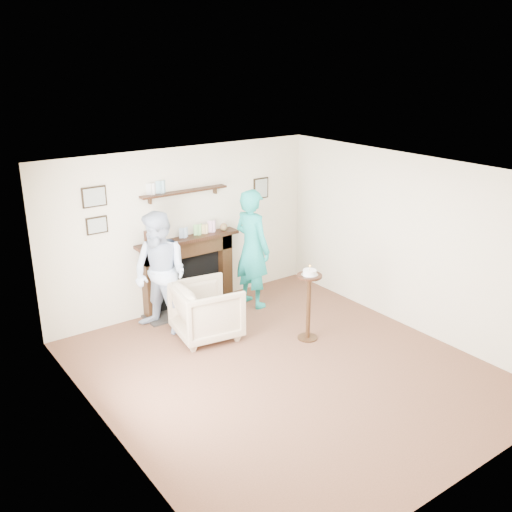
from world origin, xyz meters
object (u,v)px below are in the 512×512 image
at_px(man, 164,330).
at_px(woman, 252,304).
at_px(pedestal_table, 309,294).
at_px(armchair, 207,336).

distance_m(man, woman, 1.58).
distance_m(man, pedestal_table, 2.18).
relative_size(woman, pedestal_table, 1.71).
relative_size(armchair, man, 0.49).
relative_size(man, pedestal_table, 1.60).
xyz_separation_m(woman, pedestal_table, (-0.05, -1.41, 0.67)).
bearing_deg(woman, man, 82.51).
xyz_separation_m(armchair, man, (-0.42, 0.52, 0.00)).
bearing_deg(pedestal_table, armchair, 141.06).
xyz_separation_m(armchair, woman, (1.15, 0.52, 0.00)).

